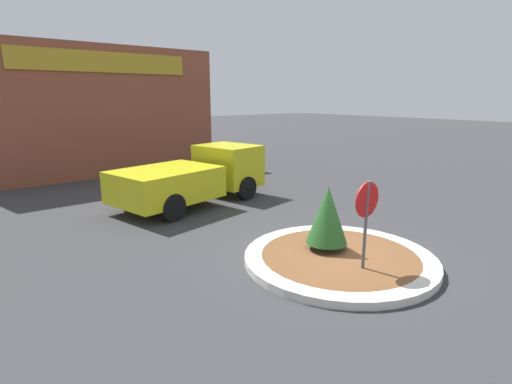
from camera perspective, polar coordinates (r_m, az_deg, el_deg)
ground_plane at (r=9.59m, az=11.77°, el=-9.76°), size 120.00×120.00×0.00m
traffic_island at (r=9.55m, az=11.79°, el=-9.27°), size 4.39×4.39×0.18m
stop_sign at (r=8.54m, az=15.49°, el=-2.65°), size 0.75×0.07×2.07m
island_shrub at (r=9.55m, az=10.17°, el=-3.21°), size 0.98×0.98×1.54m
utility_truck at (r=14.31m, az=-8.72°, el=2.25°), size 5.86×3.29×1.92m
storefront_building at (r=22.69m, az=-22.89°, el=10.67°), size 11.13×6.07×6.04m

